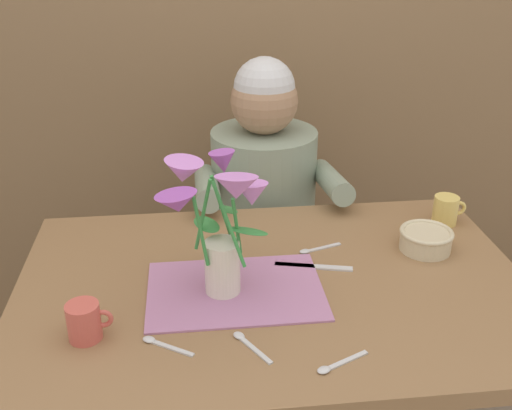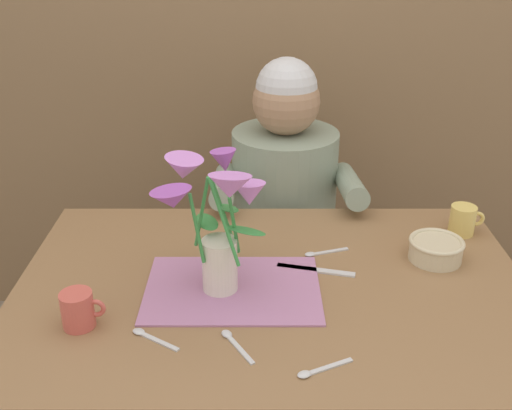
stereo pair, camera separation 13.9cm
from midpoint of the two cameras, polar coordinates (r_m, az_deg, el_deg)
name	(u,v)px [view 1 (the left image)]	position (r m, az deg, el deg)	size (l,w,h in m)	color
dining_table	(273,317)	(1.49, -1.08, -10.50)	(1.20, 0.80, 0.74)	olive
seated_person	(264,227)	(2.06, -1.20, -2.11)	(0.45, 0.47, 1.14)	#4C4C56
striped_placemat	(235,290)	(1.41, -4.80, -8.07)	(0.40, 0.28, 0.01)	#B275A3
flower_vase	(217,216)	(1.31, -6.75, -1.11)	(0.26, 0.24, 0.32)	silver
ceramic_bowl	(426,239)	(1.59, 13.27, -3.19)	(0.14, 0.14, 0.06)	beige
dinner_knife	(313,267)	(1.49, 2.76, -5.88)	(0.19, 0.02, 0.01)	silver
coffee_cup	(85,321)	(1.31, -18.77, -10.40)	(0.09, 0.07, 0.08)	#CC564C
ceramic_mug	(446,210)	(1.74, 15.24, -0.51)	(0.09, 0.07, 0.08)	#E5C666
spoon_0	(314,250)	(1.56, 2.90, -4.26)	(0.12, 0.05, 0.01)	silver
spoon_1	(160,343)	(1.27, -12.19, -12.68)	(0.11, 0.08, 0.01)	silver
spoon_2	(335,365)	(1.20, 4.02, -14.90)	(0.11, 0.06, 0.01)	silver
spoon_3	(247,342)	(1.25, -4.13, -12.83)	(0.07, 0.11, 0.01)	silver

